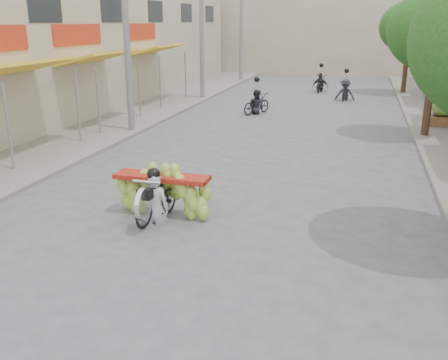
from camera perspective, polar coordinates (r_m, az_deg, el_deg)
The scene contains 15 objects.
ground at distance 7.36m, azimuth -12.46°, elevation -16.73°, with size 120.00×120.00×0.00m, color #595A5F.
sidewalk_left at distance 23.00m, azimuth -10.89°, elevation 7.25°, with size 4.00×60.00×0.12m, color gray.
shophouse_row_left at distance 24.46m, azimuth -23.27°, elevation 13.72°, with size 9.77×40.00×6.00m.
far_building at distance 43.41m, azimuth 11.81°, elevation 16.55°, with size 20.00×6.00×7.00m, color #B1A68C.
utility_pole_mid at distance 19.24m, azimuth -11.16°, elevation 17.14°, with size 0.60×0.24×8.00m.
utility_pole_far at distance 27.62m, azimuth -2.58°, elevation 17.52°, with size 0.60×0.24×8.00m.
utility_pole_back at distance 36.29m, azimuth 1.98°, elevation 17.56°, with size 0.60×0.24×8.00m.
street_tree_mid at distance 19.45m, azimuth 23.19°, elevation 15.39°, with size 3.40×3.40×5.25m.
street_tree_far at distance 31.39m, azimuth 20.48°, elevation 16.05°, with size 3.40×3.40×5.25m.
produce_crate_far at distance 21.80m, azimuth 23.68°, elevation 7.27°, with size 1.20×0.88×1.16m.
banana_motorbike at distance 10.79m, azimuth -7.49°, elevation -0.98°, with size 2.20×1.80×2.01m.
pedestrian at distance 21.60m, azimuth 22.63°, elevation 8.01°, with size 0.95×0.72×1.71m.
bg_motorbike_a at distance 23.28m, azimuth 3.73°, elevation 9.33°, with size 1.30×1.77×1.95m.
bg_motorbike_b at distance 28.08m, azimuth 13.73°, elevation 10.49°, with size 1.09×1.95×1.95m.
bg_motorbike_c at distance 31.33m, azimuth 10.98°, elevation 11.29°, with size 1.00×1.76×1.95m.
Camera 1 is at (3.03, -5.30, 4.11)m, focal length 40.00 mm.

